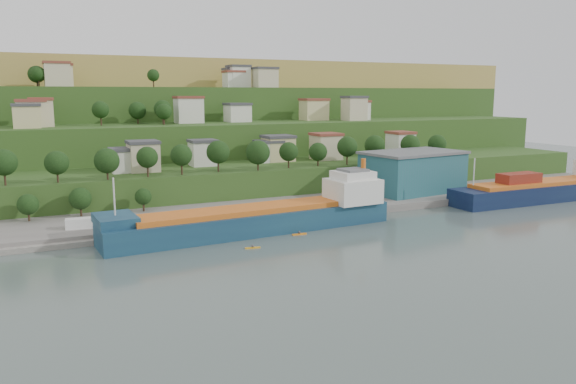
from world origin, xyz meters
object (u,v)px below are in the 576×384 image
caravan (81,225)px  kayak_orange (299,234)px  cargo_ship_near (262,220)px  warehouse (413,171)px  cargo_ship_far (550,190)px

caravan → kayak_orange: bearing=-18.5°
caravan → kayak_orange: caravan is taller
cargo_ship_near → warehouse: bearing=15.6°
warehouse → kayak_orange: 60.36m
cargo_ship_near → kayak_orange: size_ratio=20.18×
warehouse → kayak_orange: bearing=-160.5°
warehouse → caravan: warehouse is taller
cargo_ship_far → caravan: bearing=175.4°
cargo_ship_near → warehouse: 63.61m
caravan → cargo_ship_near: bearing=-13.9°
warehouse → kayak_orange: size_ratio=9.39×
cargo_ship_near → caravan: (-39.70, 13.24, -0.15)m
caravan → kayak_orange: 50.44m
cargo_ship_near → cargo_ship_far: cargo_ship_near is taller
caravan → kayak_orange: (46.35, -19.72, -2.50)m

